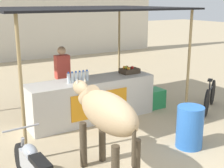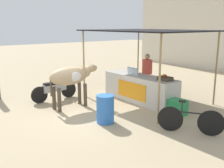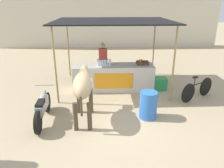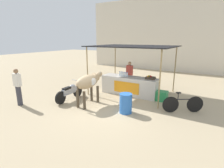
{
  "view_description": "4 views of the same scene",
  "coord_description": "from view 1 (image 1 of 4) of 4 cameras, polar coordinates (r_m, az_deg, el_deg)",
  "views": [
    {
      "loc": [
        -3.2,
        -3.9,
        2.71
      ],
      "look_at": [
        -0.15,
        1.05,
        1.14
      ],
      "focal_mm": 50.0,
      "sensor_mm": 36.0,
      "label": 1
    },
    {
      "loc": [
        6.51,
        -4.3,
        2.72
      ],
      "look_at": [
        -0.07,
        0.98,
        0.81
      ],
      "focal_mm": 42.0,
      "sensor_mm": 36.0,
      "label": 2
    },
    {
      "loc": [
        -0.4,
        -5.62,
        3.19
      ],
      "look_at": [
        -0.12,
        0.71,
        0.78
      ],
      "focal_mm": 35.0,
      "sensor_mm": 36.0,
      "label": 3
    },
    {
      "loc": [
        3.79,
        -5.94,
        2.91
      ],
      "look_at": [
        -0.35,
        0.97,
        0.81
      ],
      "focal_mm": 28.0,
      "sensor_mm": 36.0,
      "label": 4
    }
  ],
  "objects": [
    {
      "name": "cow",
      "position": [
        4.76,
        -1.09,
        -5.45
      ],
      "size": [
        0.54,
        1.82,
        1.44
      ],
      "color": "tan",
      "rests_on": "ground"
    },
    {
      "name": "water_barrel",
      "position": [
        6.08,
        14.03,
        -7.64
      ],
      "size": [
        0.5,
        0.5,
        0.8
      ],
      "primitive_type": "cylinder",
      "color": "blue",
      "rests_on": "ground"
    },
    {
      "name": "fruit_crate",
      "position": [
        7.68,
        3.18,
        2.49
      ],
      "size": [
        0.44,
        0.32,
        0.18
      ],
      "color": "#3F3326",
      "rests_on": "stall_counter"
    },
    {
      "name": "bicycle_leaning",
      "position": [
        8.25,
        17.47,
        -2.22
      ],
      "size": [
        1.42,
        0.93,
        0.85
      ],
      "color": "black",
      "rests_on": "ground"
    },
    {
      "name": "vendor_behind_counter",
      "position": [
        7.64,
        -8.98,
        0.85
      ],
      "size": [
        0.34,
        0.22,
        1.65
      ],
      "color": "#383842",
      "rests_on": "ground"
    },
    {
      "name": "cooler_box",
      "position": [
        8.13,
        7.28,
        -2.66
      ],
      "size": [
        0.6,
        0.44,
        0.48
      ],
      "primitive_type": "cube",
      "color": "#268C4C",
      "rests_on": "ground"
    },
    {
      "name": "stall_awning",
      "position": [
        7.16,
        -5.23,
        12.98
      ],
      "size": [
        4.2,
        3.2,
        2.55
      ],
      "color": "black",
      "rests_on": "ground"
    },
    {
      "name": "stall_counter",
      "position": [
        7.24,
        -3.78,
        -2.84
      ],
      "size": [
        3.0,
        0.82,
        0.96
      ],
      "color": "beige",
      "rests_on": "ground"
    },
    {
      "name": "ground_plane",
      "position": [
        5.72,
        6.99,
        -13.22
      ],
      "size": [
        60.0,
        60.0,
        0.0
      ],
      "primitive_type": "plane",
      "color": "tan"
    },
    {
      "name": "water_bottle_row",
      "position": [
        6.88,
        -6.25,
        1.31
      ],
      "size": [
        0.52,
        0.07,
        0.25
      ],
      "color": "silver",
      "rests_on": "stall_counter"
    }
  ]
}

